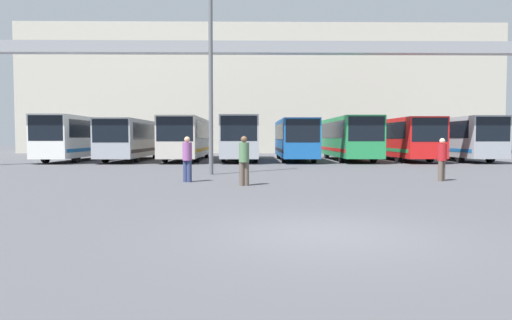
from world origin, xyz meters
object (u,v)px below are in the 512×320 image
object	(u,v)px
bus_slot_1	(132,137)
bus_slot_7	(457,136)
pedestrian_far_center	(442,158)
lamp_post	(211,69)
bus_slot_2	(188,136)
bus_slot_6	(398,137)
bus_slot_3	(241,136)
pedestrian_near_left	(244,159)
bus_slot_4	(295,137)
bus_slot_5	(348,136)
bus_slot_0	(76,136)
pedestrian_mid_right	(187,158)

from	to	relation	value
bus_slot_1	bus_slot_7	xyz separation A→B (m)	(24.65, -0.38, 0.09)
pedestrian_far_center	lamp_post	world-z (taller)	lamp_post
bus_slot_2	bus_slot_6	xyz separation A→B (m)	(16.43, 0.09, -0.04)
bus_slot_2	bus_slot_3	size ratio (longest dim) A/B	1.08
pedestrian_near_left	pedestrian_far_center	size ratio (longest dim) A/B	1.05
bus_slot_2	pedestrian_near_left	xyz separation A→B (m)	(4.60, -18.87, -0.89)
bus_slot_6	bus_slot_7	size ratio (longest dim) A/B	1.21
bus_slot_3	bus_slot_4	world-z (taller)	bus_slot_3
bus_slot_1	bus_slot_4	bearing A→B (deg)	-1.82
bus_slot_3	bus_slot_5	size ratio (longest dim) A/B	1.05
bus_slot_0	bus_slot_1	bearing A→B (deg)	5.34
lamp_post	bus_slot_3	bearing A→B (deg)	85.19
bus_slot_4	pedestrian_far_center	world-z (taller)	bus_slot_4
bus_slot_0	pedestrian_mid_right	distance (m)	19.62
bus_slot_6	bus_slot_0	bearing A→B (deg)	-177.51
bus_slot_3	lamp_post	xyz separation A→B (m)	(-1.13, -13.41, 3.07)
bus_slot_6	bus_slot_7	world-z (taller)	bus_slot_7
bus_slot_3	bus_slot_5	bearing A→B (deg)	-1.89
bus_slot_0	bus_slot_4	size ratio (longest dim) A/B	1.00
bus_slot_0	bus_slot_6	size ratio (longest dim) A/B	0.83
bus_slot_2	pedestrian_far_center	world-z (taller)	bus_slot_2
bus_slot_5	pedestrian_near_left	distance (m)	19.76
pedestrian_near_left	lamp_post	bearing A→B (deg)	-84.89
bus_slot_4	pedestrian_near_left	world-z (taller)	bus_slot_4
bus_slot_0	bus_slot_5	world-z (taller)	bus_slot_0
bus_slot_0	bus_slot_7	bearing A→B (deg)	-0.00
bus_slot_3	pedestrian_mid_right	bearing A→B (deg)	-95.89
bus_slot_0	bus_slot_6	xyz separation A→B (m)	(24.65, 1.07, -0.08)
bus_slot_0	bus_slot_4	world-z (taller)	bus_slot_0
pedestrian_near_left	lamp_post	size ratio (longest dim) A/B	0.20
bus_slot_3	bus_slot_0	bearing A→B (deg)	-177.49
bus_slot_3	pedestrian_far_center	size ratio (longest dim) A/B	6.61
bus_slot_3	bus_slot_6	distance (m)	12.34
bus_slot_3	pedestrian_far_center	world-z (taller)	bus_slot_3
bus_slot_1	pedestrian_far_center	size ratio (longest dim) A/B	6.43
bus_slot_3	bus_slot_7	world-z (taller)	bus_slot_3
bus_slot_4	pedestrian_far_center	distance (m)	16.82
bus_slot_5	lamp_post	world-z (taller)	lamp_post
pedestrian_mid_right	pedestrian_far_center	xyz separation A→B (m)	(10.17, 0.25, -0.03)
lamp_post	pedestrian_far_center	bearing A→B (deg)	-19.51
bus_slot_5	bus_slot_7	xyz separation A→B (m)	(8.22, -0.27, -0.01)
pedestrian_near_left	bus_slot_7	bearing A→B (deg)	-144.45
bus_slot_4	pedestrian_near_left	distance (m)	18.26
bus_slot_6	pedestrian_far_center	xyz separation A→B (m)	(-3.92, -17.32, -0.89)
pedestrian_mid_right	pedestrian_far_center	world-z (taller)	pedestrian_mid_right
bus_slot_1	pedestrian_far_center	distance (m)	23.53
bus_slot_3	lamp_post	size ratio (longest dim) A/B	1.24
pedestrian_far_center	bus_slot_2	bearing A→B (deg)	-89.85
bus_slot_6	pedestrian_near_left	world-z (taller)	bus_slot_6
bus_slot_0	pedestrian_near_left	xyz separation A→B (m)	(12.81, -17.89, -0.93)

